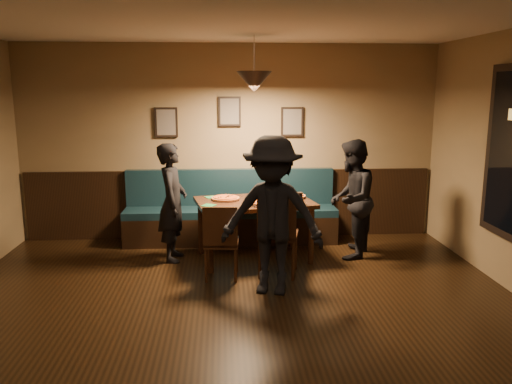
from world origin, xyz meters
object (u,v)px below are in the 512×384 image
booth_bench (231,208)px  diner_front (272,216)px  tabasco_bottle (295,196)px  chair_near_left (221,241)px  dining_table (254,230)px  chair_near_right (278,233)px  diner_right (351,199)px  soda_glass (300,199)px  diner_left (173,202)px

booth_bench → diner_front: (0.41, -1.90, 0.35)m
tabasco_bottle → chair_near_left: bearing=-146.4°
dining_table → chair_near_right: 0.65m
booth_bench → diner_front: 1.97m
diner_right → soda_glass: bearing=-44.7°
chair_near_left → tabasco_bottle: 1.19m
diner_left → tabasco_bottle: (1.56, -0.07, 0.07)m
chair_near_left → diner_right: size_ratio=0.57×
booth_bench → chair_near_right: 1.45m
booth_bench → chair_near_left: size_ratio=3.39×
diner_front → tabasco_bottle: (0.40, 1.10, -0.02)m
soda_glass → diner_front: bearing=-116.0°
soda_glass → tabasco_bottle: size_ratio=1.29×
diner_right → soda_glass: size_ratio=10.07×
dining_table → soda_glass: size_ratio=9.39×
chair_near_left → chair_near_right: bearing=9.6°
tabasco_bottle → booth_bench: bearing=135.4°
diner_front → soda_glass: diner_front is taller
diner_left → diner_right: 2.29m
booth_bench → diner_front: bearing=-77.9°
diner_right → booth_bench: bearing=-91.7°
dining_table → diner_left: bearing=167.5°
chair_near_right → tabasco_bottle: size_ratio=8.55×
booth_bench → diner_left: bearing=-135.8°
diner_left → diner_right: diner_right is taller
dining_table → tabasco_bottle: 0.68m
booth_bench → diner_right: 1.74m
booth_bench → diner_right: size_ratio=1.95×
chair_near_left → tabasco_bottle: bearing=37.2°
diner_right → diner_front: diner_front is taller
diner_left → soda_glass: (1.58, -0.30, 0.09)m
dining_table → diner_right: diner_right is taller
diner_front → diner_right: bearing=61.5°
chair_near_left → chair_near_right: (0.67, 0.07, 0.06)m
dining_table → diner_right: 1.31m
dining_table → diner_left: 1.10m
chair_near_left → diner_right: 1.83m
chair_near_left → soda_glass: 1.12m
booth_bench → chair_near_right: bearing=-68.4°
booth_bench → tabasco_bottle: (0.81, -0.80, 0.33)m
diner_left → diner_front: 1.65m
diner_front → tabasco_bottle: size_ratio=14.37×
chair_near_right → diner_left: size_ratio=0.67×
booth_bench → diner_right: diner_right is taller
chair_near_right → diner_front: size_ratio=0.60×
tabasco_bottle → chair_near_right: bearing=-116.2°
diner_right → diner_left: bearing=-66.3°
chair_near_left → chair_near_right: 0.68m
chair_near_right → diner_left: diner_left is taller
dining_table → chair_near_left: bearing=-133.3°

